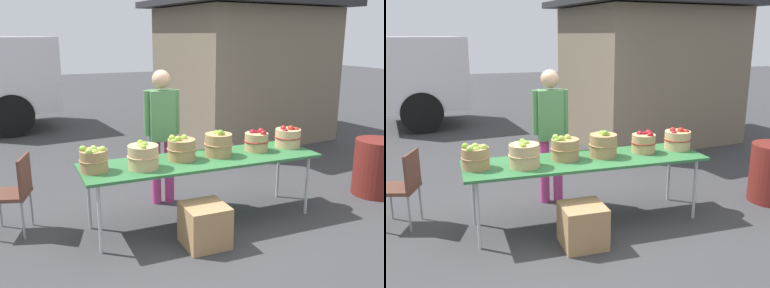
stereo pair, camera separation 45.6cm
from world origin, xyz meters
TOP-DOWN VIEW (x-y plane):
  - ground_plane at (0.00, 0.00)m, footprint 40.00×40.00m
  - market_table at (0.00, 0.00)m, footprint 2.70×0.76m
  - apple_basket_green_0 at (-1.20, 0.01)m, footprint 0.30×0.30m
  - apple_basket_green_1 at (-0.71, -0.08)m, footprint 0.34×0.34m
  - apple_basket_green_2 at (-0.23, 0.06)m, footprint 0.33×0.33m
  - apple_basket_green_3 at (0.22, 0.05)m, footprint 0.33×0.33m
  - apple_basket_red_0 at (0.74, 0.07)m, footprint 0.30×0.30m
  - apple_basket_red_1 at (1.19, 0.08)m, footprint 0.33×0.33m
  - vendor_adult at (-0.23, 0.72)m, footprint 0.45×0.26m
  - food_kiosk at (2.55, 3.54)m, footprint 3.84×3.32m
  - folding_chair at (-1.96, 0.51)m, footprint 0.50×0.50m
  - trash_barrel at (2.50, -0.13)m, footprint 0.59×0.59m
  - produce_crate at (-0.22, -0.54)m, footprint 0.44×0.44m

SIDE VIEW (x-z plane):
  - ground_plane at x=0.00m, z-range 0.00..0.00m
  - produce_crate at x=-0.22m, z-range 0.00..0.44m
  - trash_barrel at x=2.50m, z-range 0.00..0.75m
  - folding_chair at x=-1.96m, z-range 0.08..0.94m
  - market_table at x=0.00m, z-range 0.34..1.09m
  - apple_basket_red_0 at x=0.74m, z-range 0.73..1.00m
  - apple_basket_red_1 at x=1.19m, z-range 0.73..1.01m
  - apple_basket_green_2 at x=-0.23m, z-range 0.73..1.02m
  - apple_basket_green_0 at x=-1.20m, z-range 0.74..1.02m
  - apple_basket_green_1 at x=-0.71m, z-range 0.74..1.02m
  - apple_basket_green_3 at x=0.22m, z-range 0.73..1.05m
  - vendor_adult at x=-0.23m, z-range 0.15..1.84m
  - food_kiosk at x=2.55m, z-range 0.01..2.75m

